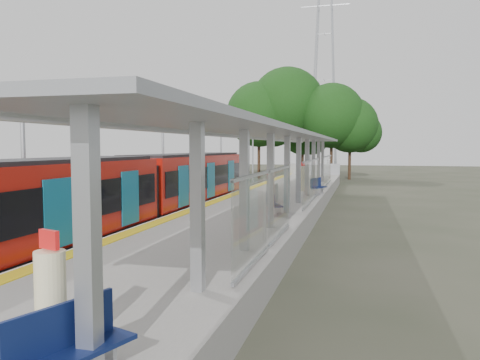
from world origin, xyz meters
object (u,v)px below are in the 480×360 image
object	(u,v)px
train	(132,191)
bench_near	(70,345)
litter_bin	(274,193)
bench_mid	(273,203)
info_pillar_far	(303,179)
info_pillar_near	(51,306)
bench_far	(318,186)

from	to	relation	value
train	bench_near	world-z (taller)	train
train	litter_bin	bearing A→B (deg)	52.09
bench_mid	bench_near	bearing A→B (deg)	-113.34
info_pillar_far	litter_bin	size ratio (longest dim) A/B	1.99
bench_near	info_pillar_near	bearing A→B (deg)	159.96
train	bench_mid	world-z (taller)	train
info_pillar_far	bench_near	bearing A→B (deg)	-99.48
bench_far	train	bearing A→B (deg)	-104.37
train	info_pillar_near	xyz separation A→B (m)	(5.66, -13.17, -0.24)
info_pillar_near	litter_bin	distance (m)	19.75
bench_near	bench_mid	distance (m)	15.47
bench_mid	info_pillar_far	bearing A→B (deg)	65.47
train	bench_far	world-z (taller)	train
bench_near	bench_mid	xyz separation A→B (m)	(-0.36, 15.47, -0.05)
info_pillar_near	info_pillar_far	xyz separation A→B (m)	(0.29, 26.37, 0.06)
info_pillar_near	litter_bin	bearing A→B (deg)	110.30
info_pillar_far	litter_bin	bearing A→B (deg)	-107.38
train	info_pillar_far	distance (m)	14.48
bench_mid	bench_far	size ratio (longest dim) A/B	0.91
litter_bin	bench_near	bearing A→B (deg)	-86.60
litter_bin	info_pillar_near	bearing A→B (deg)	-88.44
bench_near	info_pillar_far	size ratio (longest dim) A/B	0.82
train	info_pillar_far	size ratio (longest dim) A/B	13.82
train	info_pillar_near	size ratio (longest dim) A/B	14.78
bench_mid	litter_bin	xyz separation A→B (m)	(-0.85, 4.82, -0.01)
bench_near	litter_bin	world-z (taller)	bench_near
train	litter_bin	xyz separation A→B (m)	(5.12, 6.58, -0.55)
info_pillar_near	litter_bin	world-z (taller)	info_pillar_near
train	litter_bin	size ratio (longest dim) A/B	27.43
bench_near	info_pillar_near	distance (m)	0.90
bench_mid	info_pillar_far	xyz separation A→B (m)	(-0.03, 11.44, 0.35)
train	info_pillar_far	bearing A→B (deg)	65.76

